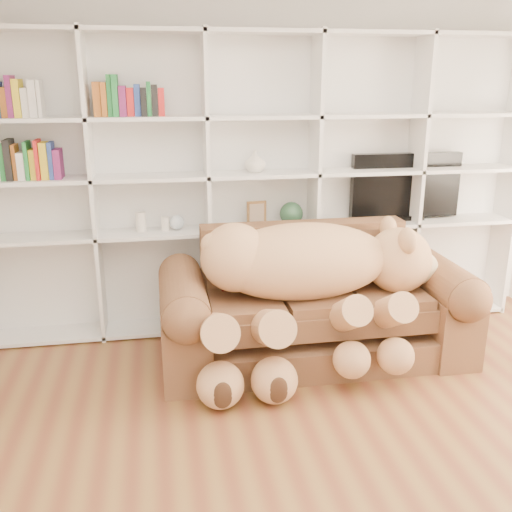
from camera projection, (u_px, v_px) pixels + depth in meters
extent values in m
plane|color=brown|center=(346.00, 511.00, 2.81)|extent=(5.00, 5.00, 0.00)
cube|color=white|center=(257.00, 164.00, 4.75)|extent=(5.00, 0.02, 2.70)
cube|color=white|center=(258.00, 183.00, 4.77)|extent=(4.40, 0.03, 2.40)
cube|color=white|center=(93.00, 192.00, 4.40)|extent=(0.03, 0.35, 2.40)
cube|color=white|center=(207.00, 188.00, 4.54)|extent=(0.03, 0.35, 2.40)
cube|color=white|center=(314.00, 185.00, 4.69)|extent=(0.03, 0.35, 2.40)
cube|color=white|center=(414.00, 181.00, 4.83)|extent=(0.03, 0.35, 2.40)
cube|color=white|center=(509.00, 178.00, 4.98)|extent=(0.03, 0.35, 2.40)
cube|color=white|center=(261.00, 319.00, 4.96)|extent=(4.40, 0.35, 0.03)
cube|color=white|center=(261.00, 228.00, 4.72)|extent=(4.40, 0.35, 0.03)
cube|color=white|center=(261.00, 174.00, 4.59)|extent=(4.40, 0.35, 0.03)
cube|color=white|center=(262.00, 117.00, 4.45)|extent=(4.40, 0.35, 0.03)
cube|color=white|center=(262.00, 32.00, 4.27)|extent=(4.40, 0.35, 0.03)
cube|color=brown|center=(313.00, 342.00, 4.34)|extent=(2.17, 0.88, 0.23)
cube|color=brown|center=(316.00, 302.00, 4.22)|extent=(1.61, 0.72, 0.31)
cube|color=brown|center=(303.00, 257.00, 4.54)|extent=(1.61, 0.21, 0.57)
cube|color=brown|center=(184.00, 331.00, 4.13)|extent=(0.33, 0.98, 0.57)
cube|color=brown|center=(435.00, 313.00, 4.45)|extent=(0.33, 0.98, 0.57)
cylinder|color=brown|center=(183.00, 295.00, 4.04)|extent=(0.33, 0.93, 0.33)
cylinder|color=brown|center=(438.00, 279.00, 4.37)|extent=(0.33, 0.93, 0.33)
ellipsoid|color=#DDAC6E|center=(302.00, 261.00, 4.07)|extent=(1.28, 0.62, 0.55)
sphere|color=#DDAC6E|center=(235.00, 257.00, 3.97)|extent=(0.49, 0.49, 0.49)
sphere|color=#DDAC6E|center=(398.00, 260.00, 4.20)|extent=(0.49, 0.49, 0.49)
sphere|color=#D7B38D|center=(421.00, 267.00, 4.25)|extent=(0.24, 0.24, 0.24)
sphere|color=#3A2214|center=(433.00, 268.00, 4.27)|extent=(0.08, 0.08, 0.08)
ellipsoid|color=#DDAC6E|center=(407.00, 241.00, 3.98)|extent=(0.12, 0.19, 0.19)
ellipsoid|color=#DDAC6E|center=(388.00, 229.00, 4.30)|extent=(0.12, 0.19, 0.19)
sphere|color=#DDAC6E|center=(213.00, 245.00, 3.92)|extent=(0.17, 0.17, 0.17)
cylinder|color=#DDAC6E|center=(345.00, 316.00, 3.89)|extent=(0.21, 0.59, 0.43)
cylinder|color=#DDAC6E|center=(388.00, 313.00, 3.94)|extent=(0.21, 0.59, 0.43)
cylinder|color=#DDAC6E|center=(216.00, 331.00, 3.75)|extent=(0.24, 0.68, 0.50)
cylinder|color=#DDAC6E|center=(269.00, 327.00, 3.81)|extent=(0.24, 0.68, 0.50)
sphere|color=#DDAC6E|center=(352.00, 361.00, 3.78)|extent=(0.25, 0.25, 0.25)
sphere|color=#DDAC6E|center=(396.00, 357.00, 3.84)|extent=(0.25, 0.25, 0.25)
sphere|color=#DDAC6E|center=(220.00, 384.00, 3.66)|extent=(0.31, 0.31, 0.31)
sphere|color=#DDAC6E|center=(274.00, 379.00, 3.72)|extent=(0.31, 0.31, 0.31)
cube|color=#4F0D1D|center=(248.00, 265.00, 4.28)|extent=(0.42, 0.24, 0.44)
cube|color=black|center=(405.00, 185.00, 4.88)|extent=(0.96, 0.08, 0.55)
cube|color=black|center=(403.00, 216.00, 4.97)|extent=(0.32, 0.18, 0.04)
cube|color=brown|center=(257.00, 213.00, 4.68)|extent=(0.16, 0.04, 0.20)
sphere|color=#2C5638|center=(291.00, 214.00, 4.73)|extent=(0.19, 0.19, 0.19)
cylinder|color=silver|center=(141.00, 222.00, 4.53)|extent=(0.09, 0.09, 0.16)
cylinder|color=silver|center=(165.00, 224.00, 4.57)|extent=(0.07, 0.07, 0.11)
sphere|color=silver|center=(177.00, 222.00, 4.58)|extent=(0.12, 0.12, 0.12)
imported|color=beige|center=(255.00, 161.00, 4.55)|extent=(0.21, 0.21, 0.17)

